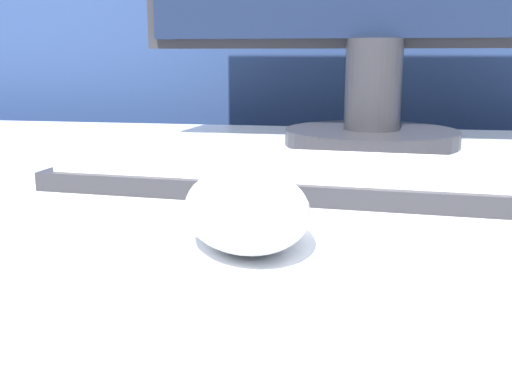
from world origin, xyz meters
name	(u,v)px	position (x,y,z in m)	size (l,w,h in m)	color
partition_panel	(342,111)	(0.00, 0.55, 0.73)	(5.00, 0.03, 1.45)	navy
computer_mouse_near	(246,208)	(-0.03, -0.21, 0.74)	(0.11, 0.13, 0.05)	white
keyboard	(301,175)	(-0.02, -0.04, 0.72)	(0.44, 0.17, 0.02)	#28282D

